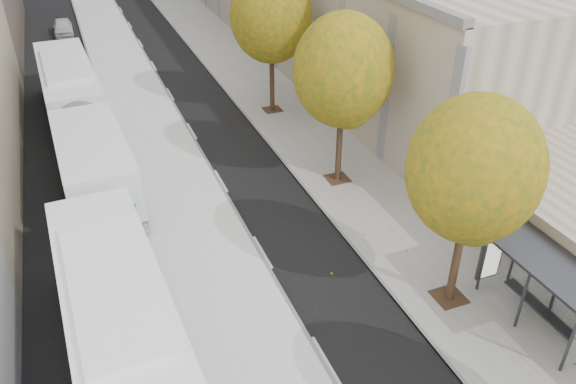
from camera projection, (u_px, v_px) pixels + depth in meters
bus_platform at (138, 104)px, 34.96m from camera, size 4.25×150.00×0.15m
sidewalk at (259, 87)px, 37.50m from camera, size 4.75×150.00×0.08m
bus_shelter at (552, 271)px, 17.84m from camera, size 1.90×4.40×2.53m
tree_c at (474, 170)px, 17.19m from camera, size 4.20×4.20×7.28m
tree_d at (343, 71)px, 24.20m from camera, size 4.40×4.40×7.60m
tree_e at (271, 16)px, 31.21m from camera, size 4.60×4.60×7.92m
bus_far at (79, 118)px, 29.06m from camera, size 3.67×19.37×3.21m
distant_car at (63, 27)px, 47.79m from camera, size 1.59×3.83×1.30m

